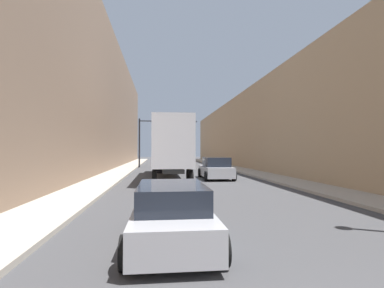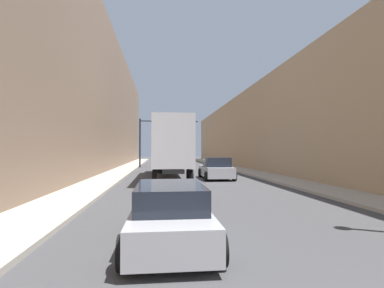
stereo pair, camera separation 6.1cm
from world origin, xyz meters
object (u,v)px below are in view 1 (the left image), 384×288
object	(u,v)px
semi_truck	(169,147)
suv_car	(216,169)
traffic_signal_gantry	(154,133)
sedan_car	(171,214)

from	to	relation	value
semi_truck	suv_car	size ratio (longest dim) A/B	3.06
semi_truck	traffic_signal_gantry	bearing A→B (deg)	95.64
sedan_car	suv_car	world-z (taller)	suv_car
semi_truck	sedan_car	xyz separation A→B (m)	(-0.52, -16.52, -1.76)
semi_truck	traffic_signal_gantry	xyz separation A→B (m)	(-1.45, 14.68, 1.92)
suv_car	traffic_signal_gantry	world-z (taller)	traffic_signal_gantry
semi_truck	suv_car	distance (m)	4.07
sedan_car	traffic_signal_gantry	world-z (taller)	traffic_signal_gantry
suv_car	traffic_signal_gantry	size ratio (longest dim) A/B	0.62
semi_truck	sedan_car	bearing A→B (deg)	-91.82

